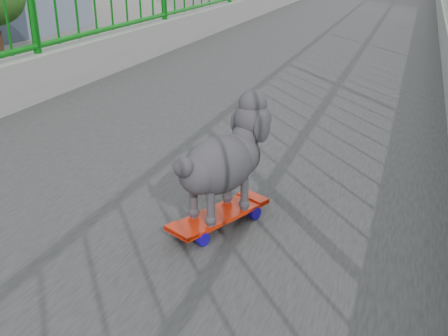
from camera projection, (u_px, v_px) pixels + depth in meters
skateboard at (219, 216)px, 1.97m from camera, size 0.29×0.44×0.06m
poodle at (224, 158)px, 1.90m from camera, size 0.31×0.44×0.40m
car_0 at (93, 258)px, 13.39m from camera, size 1.55×3.85×1.31m
car_1 at (31, 211)px, 15.74m from camera, size 1.44×4.12×1.36m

